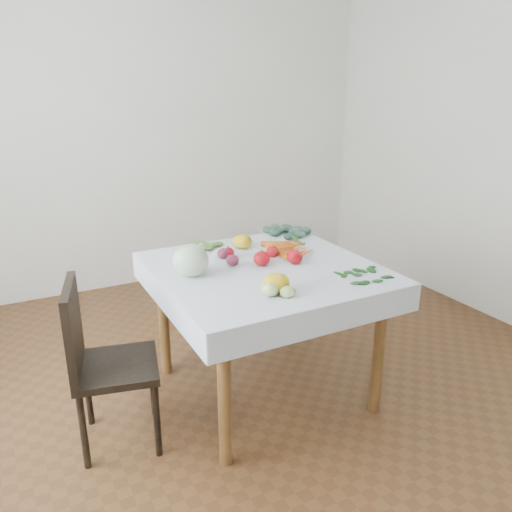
{
  "coord_description": "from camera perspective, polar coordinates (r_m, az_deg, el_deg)",
  "views": [
    {
      "loc": [
        -1.19,
        -2.18,
        1.67
      ],
      "look_at": [
        -0.05,
        0.01,
        0.82
      ],
      "focal_mm": 35.0,
      "sensor_mm": 36.0,
      "label": 1
    }
  ],
  "objects": [
    {
      "name": "tomato_d",
      "position": [
        2.69,
        4.44,
        -0.1
      ],
      "size": [
        0.11,
        0.11,
        0.08
      ],
      "primitive_type": "ellipsoid",
      "rotation": [
        0.0,
        0.0,
        -0.26
      ],
      "color": "#AF0B12",
      "rests_on": "tablecloth"
    },
    {
      "name": "tomatillo_cluster",
      "position": [
        2.29,
        2.05,
        -3.81
      ],
      "size": [
        0.12,
        0.13,
        0.05
      ],
      "color": "#BDDA7E",
      "rests_on": "tablecloth"
    },
    {
      "name": "carrot_bunch",
      "position": [
        2.9,
        4.09,
        0.91
      ],
      "size": [
        0.23,
        0.35,
        0.03
      ],
      "color": "#D44E17",
      "rests_on": "tablecloth"
    },
    {
      "name": "tomato_c",
      "position": [
        2.65,
        0.66,
        -0.29
      ],
      "size": [
        0.1,
        0.1,
        0.08
      ],
      "primitive_type": "ellipsoid",
      "rotation": [
        0.0,
        0.0,
        -0.08
      ],
      "color": "#AF0B12",
      "rests_on": "tablecloth"
    },
    {
      "name": "table",
      "position": [
        2.68,
        0.99,
        -3.29
      ],
      "size": [
        1.0,
        1.0,
        0.75
      ],
      "color": "brown",
      "rests_on": "ground"
    },
    {
      "name": "chair",
      "position": [
        2.47,
        -17.61,
        -10.75
      ],
      "size": [
        0.45,
        0.45,
        0.84
      ],
      "color": "black",
      "rests_on": "ground"
    },
    {
      "name": "onion_a",
      "position": [
        2.76,
        -3.74,
        0.28
      ],
      "size": [
        0.09,
        0.09,
        0.06
      ],
      "primitive_type": "ellipsoid",
      "rotation": [
        0.0,
        0.0,
        0.34
      ],
      "color": "#54182E",
      "rests_on": "tablecloth"
    },
    {
      "name": "heirloom_front",
      "position": [
        2.32,
        2.32,
        -3.05
      ],
      "size": [
        0.15,
        0.15,
        0.09
      ],
      "primitive_type": "ellipsoid",
      "rotation": [
        0.0,
        0.0,
        0.19
      ],
      "color": "gold",
      "rests_on": "tablecloth"
    },
    {
      "name": "ground",
      "position": [
        2.99,
        0.92,
        -14.97
      ],
      "size": [
        4.0,
        4.0,
        0.0
      ],
      "primitive_type": "plane",
      "color": "brown"
    },
    {
      "name": "back_wall",
      "position": [
        4.36,
        -12.01,
        14.33
      ],
      "size": [
        4.0,
        0.04,
        2.7
      ],
      "primitive_type": "cube",
      "color": "silver",
      "rests_on": "ground"
    },
    {
      "name": "tomato_a",
      "position": [
        2.79,
        1.9,
        0.5
      ],
      "size": [
        0.09,
        0.09,
        0.06
      ],
      "primitive_type": "ellipsoid",
      "rotation": [
        0.0,
        0.0,
        -0.33
      ],
      "color": "#AF0B12",
      "rests_on": "tablecloth"
    },
    {
      "name": "kale_bunch",
      "position": [
        3.21,
        3.44,
        2.75
      ],
      "size": [
        0.33,
        0.25,
        0.04
      ],
      "color": "#365848",
      "rests_on": "tablecloth"
    },
    {
      "name": "dill_bunch",
      "position": [
        2.94,
        -6.24,
        1.03
      ],
      "size": [
        0.26,
        0.2,
        0.03
      ],
      "color": "#567E39",
      "rests_on": "tablecloth"
    },
    {
      "name": "heirloom_back",
      "position": [
        2.94,
        -1.61,
        1.68
      ],
      "size": [
        0.15,
        0.15,
        0.08
      ],
      "primitive_type": "ellipsoid",
      "rotation": [
        0.0,
        0.0,
        -0.34
      ],
      "color": "gold",
      "rests_on": "tablecloth"
    },
    {
      "name": "cabbage",
      "position": [
        2.52,
        -7.49,
        -0.49
      ],
      "size": [
        0.19,
        0.19,
        0.16
      ],
      "primitive_type": "ellipsoid",
      "rotation": [
        0.0,
        0.0,
        0.05
      ],
      "color": "#B5C3A3",
      "rests_on": "tablecloth"
    },
    {
      "name": "tablecloth",
      "position": [
        2.65,
        1.0,
        -1.3
      ],
      "size": [
        1.12,
        1.12,
        0.01
      ],
      "primitive_type": "cube",
      "color": "white",
      "rests_on": "table"
    },
    {
      "name": "onion_b",
      "position": [
        2.66,
        -2.7,
        -0.49
      ],
      "size": [
        0.08,
        0.08,
        0.06
      ],
      "primitive_type": "ellipsoid",
      "rotation": [
        0.0,
        0.0,
        -0.14
      ],
      "color": "#54182E",
      "rests_on": "tablecloth"
    },
    {
      "name": "basil_bunch",
      "position": [
        2.57,
        12.63,
        -2.21
      ],
      "size": [
        0.25,
        0.17,
        0.01
      ],
      "color": "#1D551A",
      "rests_on": "tablecloth"
    },
    {
      "name": "tomato_b",
      "position": [
        2.77,
        -3.19,
        0.36
      ],
      "size": [
        0.08,
        0.08,
        0.06
      ],
      "primitive_type": "ellipsoid",
      "rotation": [
        0.0,
        0.0,
        -0.24
      ],
      "color": "#AF0B12",
      "rests_on": "tablecloth"
    }
  ]
}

